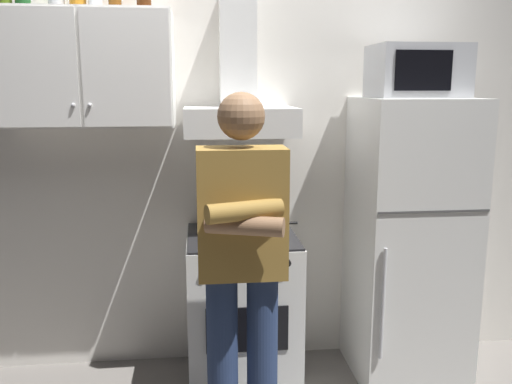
{
  "coord_description": "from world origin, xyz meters",
  "views": [
    {
      "loc": [
        -0.29,
        -2.6,
        1.66
      ],
      "look_at": [
        0.0,
        0.0,
        1.15
      ],
      "focal_mm": 38.01,
      "sensor_mm": 36.0,
      "label": 1
    }
  ],
  "objects_px": {
    "microwave": "(417,71)",
    "upper_cabinet": "(86,69)",
    "stove_oven": "(242,309)",
    "cooking_pot": "(268,230)",
    "refrigerator": "(409,241)",
    "range_hood": "(239,98)",
    "person_standing": "(242,264)"
  },
  "relations": [
    {
      "from": "microwave",
      "to": "upper_cabinet",
      "type": "bearing_deg",
      "value": 176.52
    },
    {
      "from": "stove_oven",
      "to": "cooking_pot",
      "type": "xyz_separation_m",
      "value": [
        0.13,
        -0.12,
        0.49
      ]
    },
    {
      "from": "upper_cabinet",
      "to": "refrigerator",
      "type": "relative_size",
      "value": 0.56
    },
    {
      "from": "refrigerator",
      "to": "microwave",
      "type": "height_order",
      "value": "microwave"
    },
    {
      "from": "range_hood",
      "to": "cooking_pot",
      "type": "relative_size",
      "value": 2.43
    },
    {
      "from": "range_hood",
      "to": "person_standing",
      "type": "relative_size",
      "value": 0.46
    },
    {
      "from": "stove_oven",
      "to": "microwave",
      "type": "relative_size",
      "value": 1.82
    },
    {
      "from": "stove_oven",
      "to": "person_standing",
      "type": "xyz_separation_m",
      "value": [
        -0.05,
        -0.61,
        0.47
      ]
    },
    {
      "from": "person_standing",
      "to": "stove_oven",
      "type": "bearing_deg",
      "value": 85.28
    },
    {
      "from": "upper_cabinet",
      "to": "person_standing",
      "type": "height_order",
      "value": "upper_cabinet"
    },
    {
      "from": "microwave",
      "to": "cooking_pot",
      "type": "bearing_deg",
      "value": -170.43
    },
    {
      "from": "range_hood",
      "to": "refrigerator",
      "type": "relative_size",
      "value": 0.47
    },
    {
      "from": "upper_cabinet",
      "to": "cooking_pot",
      "type": "height_order",
      "value": "upper_cabinet"
    },
    {
      "from": "microwave",
      "to": "stove_oven",
      "type": "bearing_deg",
      "value": -178.85
    },
    {
      "from": "cooking_pot",
      "to": "person_standing",
      "type": "bearing_deg",
      "value": -110.3
    },
    {
      "from": "refrigerator",
      "to": "cooking_pot",
      "type": "relative_size",
      "value": 5.18
    },
    {
      "from": "stove_oven",
      "to": "range_hood",
      "type": "height_order",
      "value": "range_hood"
    },
    {
      "from": "upper_cabinet",
      "to": "stove_oven",
      "type": "distance_m",
      "value": 1.55
    },
    {
      "from": "range_hood",
      "to": "person_standing",
      "type": "distance_m",
      "value": 1.01
    },
    {
      "from": "refrigerator",
      "to": "cooking_pot",
      "type": "bearing_deg",
      "value": -171.68
    },
    {
      "from": "upper_cabinet",
      "to": "range_hood",
      "type": "relative_size",
      "value": 1.2
    },
    {
      "from": "stove_oven",
      "to": "person_standing",
      "type": "relative_size",
      "value": 0.53
    },
    {
      "from": "range_hood",
      "to": "person_standing",
      "type": "bearing_deg",
      "value": -93.91
    },
    {
      "from": "upper_cabinet",
      "to": "refrigerator",
      "type": "height_order",
      "value": "upper_cabinet"
    },
    {
      "from": "range_hood",
      "to": "stove_oven",
      "type": "bearing_deg",
      "value": -90.0
    },
    {
      "from": "range_hood",
      "to": "cooking_pot",
      "type": "bearing_deg",
      "value": -62.12
    },
    {
      "from": "range_hood",
      "to": "microwave",
      "type": "xyz_separation_m",
      "value": [
        0.95,
        -0.11,
        0.14
      ]
    },
    {
      "from": "range_hood",
      "to": "microwave",
      "type": "relative_size",
      "value": 1.56
    },
    {
      "from": "microwave",
      "to": "cooking_pot",
      "type": "relative_size",
      "value": 1.55
    },
    {
      "from": "refrigerator",
      "to": "upper_cabinet",
      "type": "bearing_deg",
      "value": 175.93
    },
    {
      "from": "microwave",
      "to": "person_standing",
      "type": "bearing_deg",
      "value": -148.0
    },
    {
      "from": "range_hood",
      "to": "cooking_pot",
      "type": "height_order",
      "value": "range_hood"
    }
  ]
}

